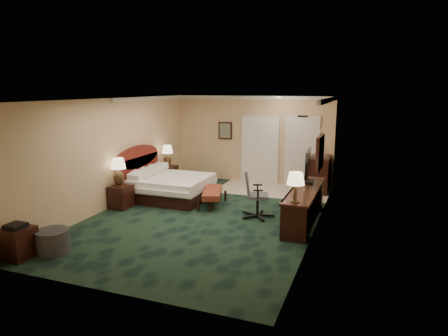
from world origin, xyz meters
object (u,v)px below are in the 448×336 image
(lamp_far, at_px, (167,156))
(desk, at_px, (304,206))
(minibar, at_px, (320,174))
(bed, at_px, (172,188))
(side_table, at_px, (17,243))
(nightstand_far, at_px, (167,176))
(ottoman, at_px, (53,241))
(lamp_near, at_px, (119,172))
(tv, at_px, (308,166))
(desk_chair, at_px, (258,194))
(nightstand_near, at_px, (121,197))
(bed_bench, at_px, (212,198))

(lamp_far, distance_m, desk, 4.84)
(lamp_far, xyz_separation_m, minibar, (4.40, 0.93, -0.43))
(bed, relative_size, lamp_far, 3.05)
(lamp_far, xyz_separation_m, side_table, (0.00, -5.56, -0.67))
(nightstand_far, xyz_separation_m, lamp_far, (0.01, 0.05, 0.63))
(lamp_far, bearing_deg, bed, -57.28)
(ottoman, bearing_deg, nightstand_far, 94.81)
(lamp_far, distance_m, minibar, 4.52)
(ottoman, bearing_deg, bed, 84.94)
(nightstand_far, height_order, lamp_near, lamp_near)
(desk, xyz_separation_m, tv, (-0.05, 0.64, 0.76))
(lamp_far, relative_size, side_table, 1.15)
(ottoman, distance_m, desk_chair, 4.39)
(nightstand_near, distance_m, bed_bench, 2.28)
(lamp_near, xyz_separation_m, desk, (4.46, 0.53, -0.54))
(side_table, distance_m, tv, 6.19)
(nightstand_far, distance_m, minibar, 4.52)
(side_table, distance_m, desk_chair, 4.96)
(nightstand_far, xyz_separation_m, ottoman, (0.43, -5.11, -0.10))
(lamp_near, xyz_separation_m, minibar, (4.44, 3.36, -0.40))
(minibar, bearing_deg, nightstand_far, -167.42)
(tv, bearing_deg, side_table, -139.69)
(bed_bench, distance_m, minibar, 3.36)
(bed, bearing_deg, tv, -0.78)
(lamp_near, bearing_deg, minibar, 37.11)
(ottoman, relative_size, desk, 0.23)
(tv, bearing_deg, bed, 174.96)
(bed, xyz_separation_m, nightstand_far, (-0.78, 1.15, 0.01))
(nightstand_far, bearing_deg, tv, -15.34)
(bed, distance_m, nightstand_near, 1.45)
(lamp_far, bearing_deg, minibar, 11.94)
(nightstand_near, distance_m, desk, 4.48)
(nightstand_near, relative_size, side_table, 1.05)
(desk_chair, distance_m, minibar, 3.03)
(nightstand_far, bearing_deg, bed, -55.88)
(ottoman, xyz_separation_m, side_table, (-0.42, -0.39, 0.06))
(side_table, bearing_deg, nightstand_far, 90.10)
(nightstand_near, xyz_separation_m, desk, (4.45, 0.51, 0.10))
(lamp_near, distance_m, desk_chair, 3.45)
(lamp_near, distance_m, tv, 4.57)
(nightstand_far, relative_size, desk, 0.24)
(lamp_near, relative_size, ottoman, 1.17)
(side_table, relative_size, minibar, 0.53)
(nightstand_far, distance_m, bed_bench, 2.46)
(nightstand_near, relative_size, desk, 0.22)
(lamp_near, xyz_separation_m, bed_bench, (2.07, 1.00, -0.71))
(ottoman, xyz_separation_m, desk_chair, (2.93, 3.25, 0.34))
(nightstand_far, height_order, desk_chair, desk_chair)
(lamp_near, relative_size, side_table, 1.28)
(nightstand_far, height_order, minibar, minibar)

